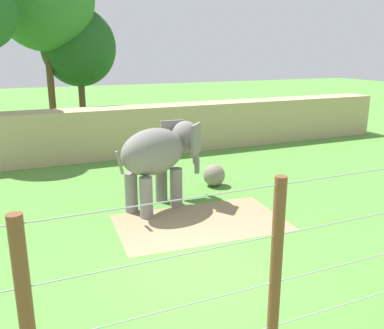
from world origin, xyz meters
TOP-DOWN VIEW (x-y plane):
  - ground_plane at (0.00, 0.00)m, footprint 120.00×120.00m
  - dirt_patch at (1.39, 2.66)m, footprint 5.64×3.63m
  - embankment_wall at (0.00, 12.65)m, footprint 36.00×1.80m
  - elephant at (0.69, 4.56)m, footprint 3.71×2.54m
  - enrichment_ball at (3.53, 5.93)m, footprint 0.91×0.91m
  - cable_fence at (-0.01, -3.46)m, footprint 9.09×0.21m
  - tree_right_of_centre at (0.72, 20.65)m, footprint 4.93×4.93m

SIDE VIEW (x-z plane):
  - ground_plane at x=0.00m, z-range 0.00..0.00m
  - dirt_patch at x=1.39m, z-range 0.00..0.01m
  - enrichment_ball at x=3.53m, z-range 0.00..0.91m
  - embankment_wall at x=0.00m, z-range 0.00..2.57m
  - cable_fence at x=-0.01m, z-range 0.01..3.46m
  - elephant at x=0.69m, z-range 0.48..3.43m
  - tree_right_of_centre at x=0.72m, z-range 1.52..9.78m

